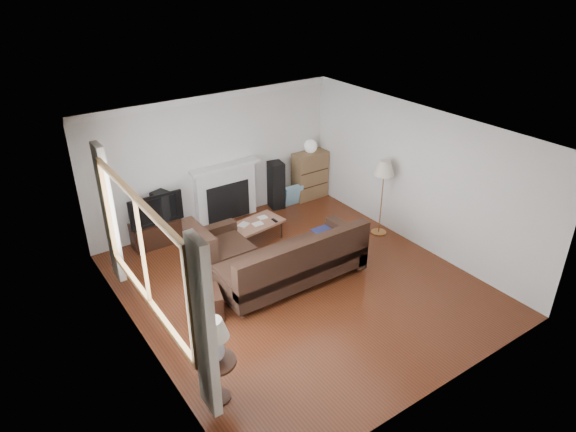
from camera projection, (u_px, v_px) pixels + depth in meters
room at (299, 215)px, 7.62m from camera, size 5.10×5.60×2.54m
window at (143, 252)px, 6.10m from camera, size 0.12×2.74×1.54m
curtain_near at (204, 329)px, 5.08m from camera, size 0.10×0.35×2.10m
curtain_far at (109, 214)px, 7.31m from camera, size 0.10×0.35×2.10m
fireplace at (226, 192)px, 9.94m from camera, size 1.40×0.26×1.15m
tv_stand at (157, 233)px, 9.24m from camera, size 0.89×0.40×0.45m
television at (154, 208)px, 9.01m from camera, size 0.97×0.13×0.56m
speaker_left at (164, 217)px, 9.22m from camera, size 0.36×0.39×0.96m
speaker_right at (276, 185)px, 10.45m from camera, size 0.33×0.37×0.98m
bookshelf at (310, 175)px, 10.87m from camera, size 0.74×0.35×1.01m
globe_lamp at (311, 146)px, 10.57m from camera, size 0.27×0.27×0.27m
sectional_sofa at (291, 259)px, 8.08m from camera, size 2.63×1.92×0.85m
coffee_table at (256, 232)px, 9.31m from camera, size 1.06×0.67×0.39m
footstool at (205, 305)px, 7.39m from camera, size 0.59×0.59×0.40m
floor_lamp at (382, 198)px, 9.35m from camera, size 0.46×0.46×1.46m
side_table at (217, 380)px, 5.98m from camera, size 0.47×0.47×0.59m
table_lamp at (214, 341)px, 5.71m from camera, size 0.35×0.35×0.57m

